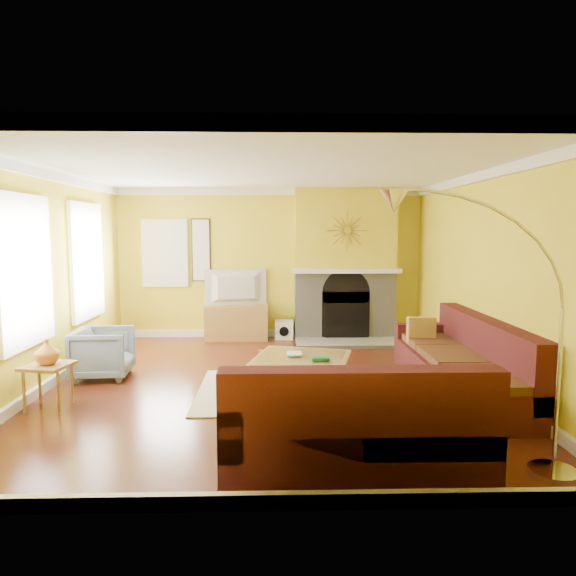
{
  "coord_description": "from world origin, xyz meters",
  "views": [
    {
      "loc": [
        0.09,
        -6.39,
        1.95
      ],
      "look_at": [
        0.26,
        0.4,
        1.19
      ],
      "focal_mm": 32.0,
      "sensor_mm": 36.0,
      "label": 1
    }
  ],
  "objects_px": {
    "armchair": "(103,353)",
    "media_console": "(237,322)",
    "sectional_sofa": "(375,366)",
    "arc_lamp": "(483,339)",
    "coffee_table": "(301,375)",
    "side_table": "(49,386)"
  },
  "relations": [
    {
      "from": "armchair",
      "to": "media_console",
      "type": "bearing_deg",
      "value": -37.12
    },
    {
      "from": "sectional_sofa",
      "to": "arc_lamp",
      "type": "height_order",
      "value": "arc_lamp"
    },
    {
      "from": "media_console",
      "to": "armchair",
      "type": "bearing_deg",
      "value": -123.69
    },
    {
      "from": "media_console",
      "to": "coffee_table",
      "type": "bearing_deg",
      "value": -72.12
    },
    {
      "from": "sectional_sofa",
      "to": "armchair",
      "type": "distance_m",
      "value": 3.61
    },
    {
      "from": "armchair",
      "to": "sectional_sofa",
      "type": "bearing_deg",
      "value": -112.87
    },
    {
      "from": "sectional_sofa",
      "to": "coffee_table",
      "type": "relative_size",
      "value": 3.34
    },
    {
      "from": "media_console",
      "to": "armchair",
      "type": "distance_m",
      "value": 2.88
    },
    {
      "from": "arc_lamp",
      "to": "side_table",
      "type": "bearing_deg",
      "value": 157.43
    },
    {
      "from": "media_console",
      "to": "sectional_sofa",
      "type": "bearing_deg",
      "value": -63.43
    },
    {
      "from": "sectional_sofa",
      "to": "coffee_table",
      "type": "height_order",
      "value": "sectional_sofa"
    },
    {
      "from": "armchair",
      "to": "coffee_table",
      "type": "bearing_deg",
      "value": -108.5
    },
    {
      "from": "coffee_table",
      "to": "media_console",
      "type": "bearing_deg",
      "value": 107.88
    },
    {
      "from": "sectional_sofa",
      "to": "arc_lamp",
      "type": "relative_size",
      "value": 1.65
    },
    {
      "from": "sectional_sofa",
      "to": "coffee_table",
      "type": "distance_m",
      "value": 0.97
    },
    {
      "from": "armchair",
      "to": "side_table",
      "type": "height_order",
      "value": "armchair"
    },
    {
      "from": "sectional_sofa",
      "to": "coffee_table",
      "type": "xyz_separation_m",
      "value": [
        -0.8,
        0.5,
        -0.23
      ]
    },
    {
      "from": "sectional_sofa",
      "to": "side_table",
      "type": "xyz_separation_m",
      "value": [
        -3.6,
        0.0,
        -0.2
      ]
    },
    {
      "from": "coffee_table",
      "to": "side_table",
      "type": "height_order",
      "value": "side_table"
    },
    {
      "from": "side_table",
      "to": "coffee_table",
      "type": "bearing_deg",
      "value": 10.12
    },
    {
      "from": "armchair",
      "to": "arc_lamp",
      "type": "relative_size",
      "value": 0.33
    },
    {
      "from": "armchair",
      "to": "side_table",
      "type": "relative_size",
      "value": 1.46
    }
  ]
}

